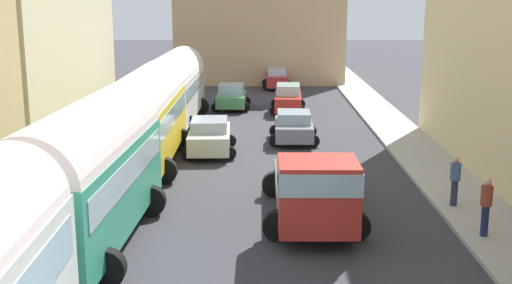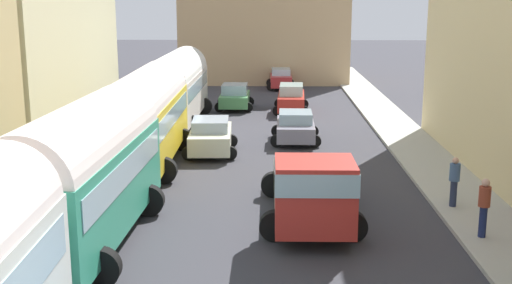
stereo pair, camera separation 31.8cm
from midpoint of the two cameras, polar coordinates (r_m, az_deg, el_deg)
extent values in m
plane|color=#35353B|center=(29.62, 0.50, -0.85)|extent=(154.00, 154.00, 0.00)
cube|color=gray|center=(30.58, -13.22, -0.63)|extent=(2.50, 70.00, 0.14)
cube|color=#A9A99C|center=(30.38, 14.30, -0.77)|extent=(2.50, 70.00, 0.14)
cube|color=beige|center=(33.10, -18.41, 10.18)|extent=(4.21, 14.43, 11.71)
cube|color=#2F9373|center=(18.75, -14.26, -3.92)|extent=(2.75, 8.65, 2.39)
cylinder|color=silver|center=(18.45, -14.46, -0.35)|extent=(2.70, 8.47, 2.39)
cube|color=#99B7C6|center=(18.61, -14.34, -2.36)|extent=(2.77, 7.96, 0.77)
cylinder|color=black|center=(21.86, -14.92, -4.86)|extent=(1.00, 0.35, 1.00)
cylinder|color=black|center=(21.25, -8.94, -5.08)|extent=(1.00, 0.35, 1.00)
cylinder|color=black|center=(17.21, -20.46, -10.09)|extent=(1.00, 0.35, 1.00)
cylinder|color=black|center=(16.43, -12.90, -10.68)|extent=(1.00, 0.35, 1.00)
cube|color=gold|center=(27.28, -9.28, 1.39)|extent=(2.45, 8.77, 2.33)
cylinder|color=silver|center=(27.08, -9.37, 3.81)|extent=(2.40, 8.59, 2.34)
cube|color=#99B7C6|center=(27.19, -9.32, 2.45)|extent=(2.49, 8.07, 0.75)
cylinder|color=black|center=(30.34, -10.43, 0.23)|extent=(1.00, 0.35, 1.00)
cylinder|color=black|center=(29.98, -6.18, 0.22)|extent=(1.00, 0.35, 1.00)
cylinder|color=black|center=(25.19, -12.79, -2.43)|extent=(1.00, 0.35, 1.00)
cylinder|color=black|center=(24.76, -7.69, -2.49)|extent=(1.00, 0.35, 1.00)
cube|color=beige|center=(36.04, -6.70, 4.15)|extent=(2.49, 9.27, 2.28)
cylinder|color=silver|center=(35.89, -6.74, 5.95)|extent=(2.44, 9.08, 2.35)
cube|color=#99B7C6|center=(35.97, -6.72, 4.94)|extent=(2.53, 8.53, 0.73)
cylinder|color=black|center=(39.19, -7.69, 3.12)|extent=(1.00, 0.35, 1.00)
cylinder|color=black|center=(38.88, -4.37, 3.12)|extent=(1.00, 0.35, 1.00)
cylinder|color=black|center=(33.65, -9.28, 1.49)|extent=(1.00, 0.35, 1.00)
cylinder|color=black|center=(33.28, -5.43, 1.48)|extent=(1.00, 0.35, 1.00)
cube|color=#B32C24|center=(18.43, 5.64, -4.68)|extent=(2.22, 1.98, 2.00)
cube|color=#99B7C6|center=(18.27, 5.68, -3.00)|extent=(2.27, 2.06, 0.64)
cube|color=#514E41|center=(21.98, 4.90, -3.76)|extent=(2.23, 5.02, 0.55)
ellipsoid|color=beige|center=(21.77, 4.35, -2.46)|extent=(1.13, 1.09, 0.51)
ellipsoid|color=beige|center=(20.89, 5.45, -3.05)|extent=(0.89, 0.79, 0.57)
ellipsoid|color=beige|center=(20.49, 5.96, -3.43)|extent=(0.94, 1.04, 0.53)
ellipsoid|color=beige|center=(20.49, 4.63, -2.48)|extent=(1.04, 1.05, 0.49)
cylinder|color=black|center=(19.09, 8.87, -7.31)|extent=(0.90, 0.31, 0.90)
cylinder|color=black|center=(18.92, 2.14, -7.35)|extent=(0.90, 0.31, 0.90)
cylinder|color=black|center=(23.04, 7.50, -3.76)|extent=(0.90, 0.31, 0.90)
cylinder|color=black|center=(22.90, 1.97, -3.76)|extent=(0.90, 0.31, 0.90)
cube|color=gray|center=(31.52, 3.75, 1.12)|extent=(1.84, 3.69, 0.71)
cube|color=#93AEC0|center=(31.40, 3.77, 2.21)|extent=(1.60, 1.93, 0.51)
cylinder|color=black|center=(30.51, 5.46, 0.07)|extent=(0.60, 0.21, 0.60)
cylinder|color=black|center=(30.47, 2.13, 0.10)|extent=(0.60, 0.21, 0.60)
cylinder|color=black|center=(32.73, 5.25, 0.94)|extent=(0.60, 0.21, 0.60)
cylinder|color=black|center=(32.69, 2.14, 0.97)|extent=(0.60, 0.21, 0.60)
cube|color=red|center=(39.68, 3.33, 3.61)|extent=(1.73, 4.32, 0.84)
cube|color=#A0BFBB|center=(39.58, 3.34, 4.63)|extent=(1.46, 2.27, 0.59)
cylinder|color=black|center=(38.45, 4.47, 2.71)|extent=(0.60, 0.21, 0.60)
cylinder|color=black|center=(38.46, 2.14, 2.74)|extent=(0.60, 0.21, 0.60)
cylinder|color=black|center=(41.05, 4.43, 3.34)|extent=(0.60, 0.21, 0.60)
cylinder|color=black|center=(41.06, 2.25, 3.37)|extent=(0.60, 0.21, 0.60)
cube|color=#AD2B2F|center=(49.88, 2.36, 5.46)|extent=(1.63, 3.85, 0.81)
cube|color=#A1C0D3|center=(49.80, 2.37, 6.19)|extent=(1.41, 2.01, 0.46)
cylinder|color=black|center=(48.79, 3.33, 4.84)|extent=(0.60, 0.21, 0.60)
cylinder|color=black|center=(48.73, 1.48, 4.85)|extent=(0.60, 0.21, 0.60)
cylinder|color=black|center=(51.14, 3.19, 5.20)|extent=(0.60, 0.21, 0.60)
cylinder|color=black|center=(51.08, 1.43, 5.21)|extent=(0.60, 0.21, 0.60)
cube|color=beige|center=(29.21, -3.67, 0.29)|extent=(1.95, 4.01, 0.81)
cube|color=#9AABBD|center=(29.08, -3.69, 1.55)|extent=(1.66, 2.11, 0.49)
cylinder|color=black|center=(30.53, -5.24, 0.09)|extent=(0.60, 0.21, 0.60)
cylinder|color=black|center=(30.45, -1.88, 0.10)|extent=(0.60, 0.21, 0.60)
cylinder|color=black|center=(28.16, -5.59, -1.00)|extent=(0.60, 0.21, 0.60)
cylinder|color=black|center=(28.08, -1.94, -0.98)|extent=(0.60, 0.21, 0.60)
cube|color=#4B9152|center=(40.76, -1.65, 3.76)|extent=(1.78, 3.62, 0.70)
cube|color=#A0C0D3|center=(40.66, -1.65, 4.67)|extent=(1.55, 1.89, 0.60)
cylinder|color=black|center=(41.97, -2.74, 3.57)|extent=(0.60, 0.21, 0.60)
cylinder|color=black|center=(41.87, -0.36, 3.56)|extent=(0.60, 0.21, 0.60)
cylinder|color=black|center=(39.77, -3.00, 3.06)|extent=(0.60, 0.21, 0.60)
cylinder|color=black|center=(39.66, -0.48, 3.05)|extent=(0.60, 0.21, 0.60)
cylinder|color=#18224B|center=(20.12, 19.55, -8.01)|extent=(0.18, 0.18, 0.14)
cylinder|color=#18224B|center=(19.95, 19.66, -6.58)|extent=(0.29, 0.29, 0.92)
cylinder|color=brown|center=(19.72, 19.82, -4.52)|extent=(0.44, 0.44, 0.58)
sphere|color=#D1A189|center=(19.61, 19.91, -3.37)|extent=(0.24, 0.24, 0.24)
cylinder|color=#252E48|center=(22.63, 17.19, -5.55)|extent=(0.19, 0.19, 0.14)
cylinder|color=#252E48|center=(22.48, 17.28, -4.32)|extent=(0.23, 0.23, 0.87)
cylinder|color=#426089|center=(22.29, 17.40, -2.54)|extent=(0.36, 0.36, 0.58)
sphere|color=tan|center=(22.19, 17.47, -1.56)|extent=(0.21, 0.21, 0.21)
camera|label=1|loc=(0.16, -89.64, 0.08)|focal=45.70mm
camera|label=2|loc=(0.16, 90.36, -0.08)|focal=45.70mm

